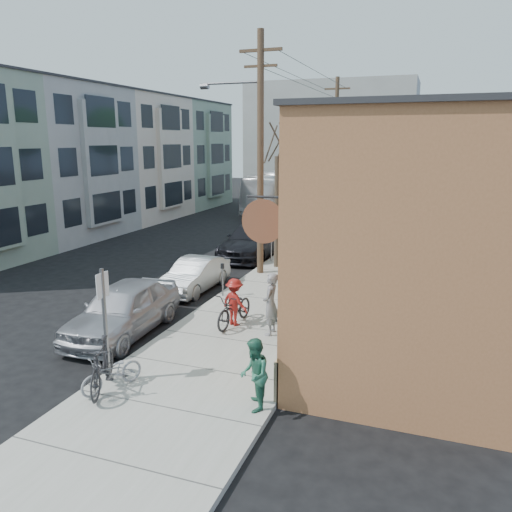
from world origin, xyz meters
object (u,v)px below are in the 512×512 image
(parking_meter_near, at_px, (222,274))
(parked_bike_a, at_px, (102,365))
(sign_post, at_px, (105,315))
(car_3, at_px, (285,224))
(patio_chair_a, at_px, (297,332))
(patron_green, at_px, (254,375))
(tree_bare, at_px, (277,213))
(cyclist, at_px, (235,302))
(patron_grey, at_px, (271,304))
(car_1, at_px, (195,275))
(car_2, at_px, (252,241))
(patio_chair_b, at_px, (292,328))
(parking_meter_far, at_px, (271,244))
(parked_bike_b, at_px, (112,373))
(tree_leafy_mid, at_px, (325,130))
(tree_leafy_far, at_px, (351,130))
(car_0, at_px, (123,309))
(bus, at_px, (288,191))
(utility_pole_near, at_px, (259,151))

(parking_meter_near, relative_size, parked_bike_a, 0.63)
(sign_post, distance_m, car_3, 20.31)
(patio_chair_a, height_order, patron_green, patron_green)
(tree_bare, distance_m, cyclist, 7.84)
(patio_chair_a, distance_m, patron_grey, 1.30)
(car_1, xyz_separation_m, car_2, (0.04, 6.42, 0.18))
(tree_bare, height_order, patio_chair_b, tree_bare)
(parking_meter_far, distance_m, parked_bike_b, 13.35)
(tree_leafy_mid, xyz_separation_m, parked_bike_b, (-0.09, -22.09, -5.89))
(parking_meter_far, xyz_separation_m, parked_bike_b, (0.46, -13.34, -0.42))
(sign_post, xyz_separation_m, tree_leafy_far, (0.45, 31.58, 4.79))
(car_0, bearing_deg, car_2, 86.65)
(sign_post, xyz_separation_m, car_1, (-1.59, 7.82, -1.19))
(patron_grey, distance_m, parked_bike_b, 5.13)
(patio_chair_a, bearing_deg, patio_chair_b, 135.74)
(car_3, distance_m, bus, 11.28)
(tree_leafy_mid, relative_size, car_1, 2.09)
(parking_meter_far, bearing_deg, car_2, 139.07)
(cyclist, xyz_separation_m, bus, (-6.02, 26.55, 0.80))
(tree_leafy_far, height_order, bus, tree_leafy_far)
(parked_bike_b, bearing_deg, car_3, 118.33)
(patron_grey, bearing_deg, parking_meter_near, -139.28)
(parking_meter_far, bearing_deg, utility_pole_near, -86.30)
(parked_bike_b, relative_size, car_2, 0.28)
(parking_meter_far, xyz_separation_m, utility_pole_near, (0.14, -2.17, 4.43))
(sign_post, xyz_separation_m, parked_bike_b, (0.36, -0.35, -1.27))
(tree_leafy_far, distance_m, patron_grey, 28.07)
(sign_post, distance_m, patron_grey, 5.04)
(patron_grey, relative_size, cyclist, 1.25)
(tree_leafy_mid, relative_size, patio_chair_b, 9.28)
(car_1, bearing_deg, tree_leafy_far, 86.40)
(tree_bare, height_order, parked_bike_a, tree_bare)
(patron_grey, bearing_deg, cyclist, -107.98)
(utility_pole_near, height_order, car_0, utility_pole_near)
(utility_pole_near, relative_size, patio_chair_b, 11.36)
(car_1, bearing_deg, utility_pole_near, 62.68)
(cyclist, height_order, car_3, cyclist)
(tree_bare, relative_size, patron_green, 3.14)
(patio_chair_b, distance_m, bus, 28.49)
(tree_bare, height_order, bus, tree_bare)
(sign_post, bearing_deg, car_0, 118.11)
(parking_meter_far, distance_m, car_2, 1.93)
(parked_bike_a, distance_m, car_1, 8.42)
(patio_chair_a, height_order, cyclist, cyclist)
(sign_post, bearing_deg, tree_leafy_far, 89.18)
(cyclist, height_order, bus, bus)
(car_3, bearing_deg, parking_meter_far, -72.89)
(parking_meter_near, height_order, patron_grey, patron_grey)
(car_0, bearing_deg, cyclist, 23.29)
(patron_green, bearing_deg, cyclist, -172.15)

